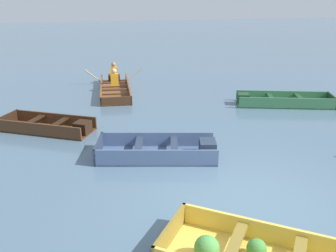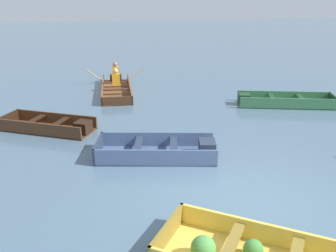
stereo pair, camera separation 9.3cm
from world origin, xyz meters
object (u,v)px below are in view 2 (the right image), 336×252
(skiff_green_outer_moored, at_px, (282,102))
(rowboat_wooden_brown_with_crew, at_px, (116,86))
(skiff_dark_varnish_far_moored, at_px, (51,126))
(skiff_slate_blue_near_moored, at_px, (162,151))

(skiff_green_outer_moored, height_order, rowboat_wooden_brown_with_crew, rowboat_wooden_brown_with_crew)
(skiff_dark_varnish_far_moored, height_order, rowboat_wooden_brown_with_crew, rowboat_wooden_brown_with_crew)
(skiff_slate_blue_near_moored, bearing_deg, rowboat_wooden_brown_with_crew, 95.21)
(skiff_slate_blue_near_moored, bearing_deg, skiff_dark_varnish_far_moored, 139.34)
(skiff_slate_blue_near_moored, distance_m, rowboat_wooden_brown_with_crew, 6.14)
(skiff_slate_blue_near_moored, height_order, skiff_dark_varnish_far_moored, skiff_slate_blue_near_moored)
(skiff_green_outer_moored, bearing_deg, skiff_dark_varnish_far_moored, -173.27)
(skiff_slate_blue_near_moored, relative_size, skiff_dark_varnish_far_moored, 1.08)
(skiff_slate_blue_near_moored, xyz_separation_m, skiff_green_outer_moored, (4.58, 3.08, -0.01))
(skiff_dark_varnish_far_moored, distance_m, rowboat_wooden_brown_with_crew, 4.39)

